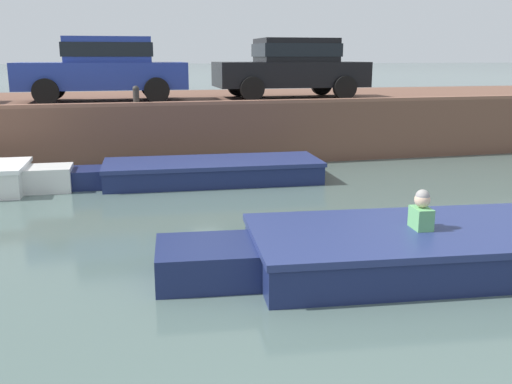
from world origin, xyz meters
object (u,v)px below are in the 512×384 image
Objects in this scene: car_centre_black at (292,65)px; mooring_bollard_mid at (136,95)px; boat_moored_central_navy at (203,171)px; motorboat_passing at (464,246)px; car_left_inner_blue at (104,66)px.

car_centre_black reaches higher than mooring_bollard_mid.
motorboat_passing reaches higher than boat_moored_central_navy.
boat_moored_central_navy is at bearing -60.70° from car_left_inner_blue.
car_centre_black is at bearing 48.71° from boat_moored_central_navy.
motorboat_passing is 9.13m from car_centre_black.
car_left_inner_blue is 1.02× the size of car_centre_black.
motorboat_passing is at bearing -64.29° from car_left_inner_blue.
car_centre_black is (4.81, -0.00, 0.00)m from car_left_inner_blue.
mooring_bollard_mid reaches higher than motorboat_passing.
car_left_inner_blue is 4.81m from car_centre_black.
car_left_inner_blue is (-1.88, 3.34, 2.07)m from boat_moored_central_navy.
boat_moored_central_navy is 2.63m from mooring_bollard_mid.
boat_moored_central_navy is 1.31× the size of car_left_inner_blue.
car_centre_black is at bearing 20.08° from mooring_bollard_mid.
car_centre_black reaches higher than boat_moored_central_navy.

